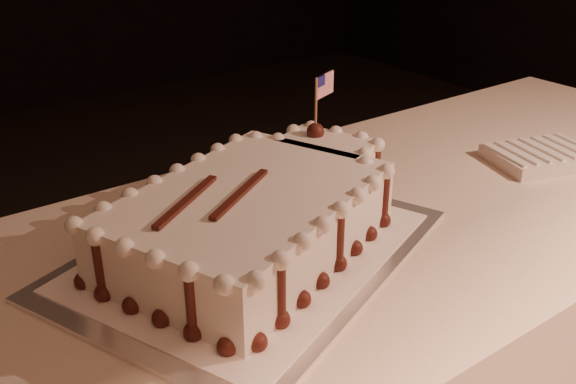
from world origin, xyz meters
TOP-DOWN VIEW (x-y plane):
  - cake_board at (-0.15, 0.61)m, footprint 0.75×0.66m
  - doily at (-0.15, 0.61)m, footprint 0.67×0.60m
  - sheet_cake at (-0.12, 0.62)m, footprint 0.61×0.47m
  - napkin_stack at (0.60, 0.55)m, footprint 0.26×0.22m
  - side_plate at (0.26, 0.89)m, footprint 0.14×0.14m

SIDE VIEW (x-z plane):
  - cake_board at x=-0.15m, z-range 0.75..0.76m
  - side_plate at x=0.26m, z-range 0.75..0.76m
  - doily at x=-0.15m, z-range 0.76..0.76m
  - napkin_stack at x=0.60m, z-range 0.75..0.78m
  - sheet_cake at x=-0.12m, z-range 0.70..0.93m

